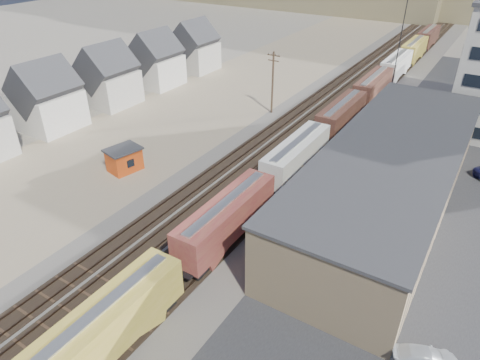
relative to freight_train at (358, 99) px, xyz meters
The scene contains 12 objects.
ground 48.43m from the freight_train, 94.51° to the right, with size 300.00×300.00×0.00m, color #6B6356.
ballast_bed 5.03m from the freight_train, 154.61° to the left, with size 18.00×200.00×0.06m, color #4C4742.
dirt_yard 25.32m from the freight_train, 161.00° to the right, with size 24.00×180.00×0.03m, color #85755B.
asphalt_lot 22.65m from the freight_train, 35.95° to the right, with size 26.00×120.00×0.04m, color #232326.
rail_tracks 5.42m from the freight_train, 157.48° to the left, with size 11.40×200.00×0.24m.
freight_train is the anchor object (origin of this frame).
warehouse 25.77m from the freight_train, 64.26° to the right, with size 12.40×40.40×7.25m.
utility_pole_north 14.00m from the freight_train, 153.26° to the right, with size 2.20×0.32×10.00m.
radio_mast 13.57m from the freight_train, 79.44° to the left, with size 1.20×0.16×18.00m.
townhouse_row 44.38m from the freight_train, 148.46° to the right, with size 8.15×68.16×10.47m.
maintenance_shed 37.94m from the freight_train, 119.58° to the right, with size 4.01×4.73×3.03m.
parked_car_silver 46.37m from the freight_train, 65.42° to the right, with size 1.92×4.72×1.37m, color #B1B4B9.
Camera 1 is at (22.31, -17.04, 26.55)m, focal length 32.00 mm.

